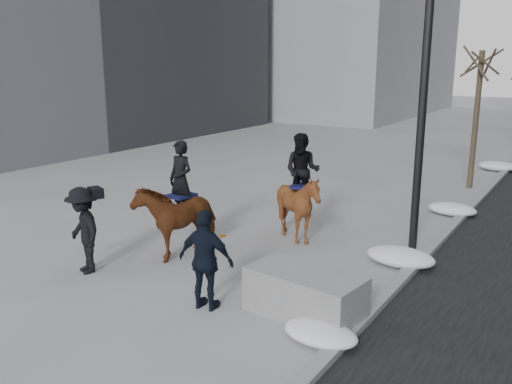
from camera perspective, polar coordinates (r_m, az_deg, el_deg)
The scene contains 10 objects.
ground at distance 10.77m, azimuth -3.49°, elevation -9.06°, with size 120.00×120.00×0.00m, color gray.
curb at distance 18.69m, azimuth 22.89°, elevation -0.07°, with size 0.25×90.00×0.12m, color gray.
planter at distance 9.19m, azimuth 5.16°, elevation -10.65°, with size 1.93×0.97×0.77m, color gray.
tree_near at distance 19.13m, azimuth 22.19°, elevation 7.67°, with size 1.20×1.20×4.97m, color #35291F, non-canonical shape.
mounted_left at distance 11.97m, azimuth -8.22°, elevation -2.13°, with size 1.10×2.01×2.49m.
mounted_right at distance 12.64m, azimuth 4.59°, elevation -0.74°, with size 1.67×1.79×2.54m.
feeder at distance 9.25m, azimuth -5.28°, elevation -7.17°, with size 1.07×0.92×1.75m.
camera_crew at distance 11.30m, azimuth -17.70°, elevation -3.82°, with size 1.30×1.03×1.75m.
lamppost at distance 12.32m, azimuth 17.86°, elevation 16.95°, with size 0.25×1.40×9.09m.
snow_piles at distance 15.27m, azimuth 19.41°, elevation -2.24°, with size 1.43×16.33×0.36m.
Camera 1 is at (5.89, -8.00, 4.17)m, focal length 38.00 mm.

